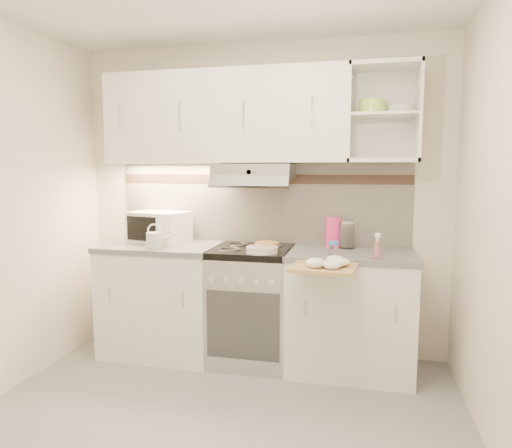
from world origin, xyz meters
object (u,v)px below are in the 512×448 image
Objects in this scene: microwave at (159,227)px; plate_stack at (262,250)px; watering_can at (155,240)px; glass_jar at (347,235)px; pink_pitcher at (334,232)px; electric_range at (252,305)px; cutting_board at (324,267)px; spray_bottle at (377,248)px.

plate_stack is (0.94, -0.30, -0.10)m from microwave.
watering_can reaches higher than plate_stack.
watering_can is 1.46m from glass_jar.
pink_pitcher reaches higher than watering_can.
glass_jar reaches higher than electric_range.
watering_can reaches higher than electric_range.
cutting_board is (-0.13, -0.59, -0.14)m from glass_jar.
electric_range is 4.26× the size of glass_jar.
pink_pitcher is 1.27× the size of spray_bottle.
microwave is 2.27× the size of watering_can.
microwave is at bearing 171.92° from electric_range.
glass_jar is (0.10, -0.02, -0.01)m from pink_pitcher.
glass_jar is at bearing -17.21° from pink_pitcher.
electric_range is at bearing 5.81° from microwave.
cutting_board is at bearing -102.04° from glass_jar.
glass_jar is at bearing 14.89° from microwave.
electric_range is 1.08m from spray_bottle.
watering_can is 1.07× the size of glass_jar.
watering_can is 0.56× the size of cutting_board.
pink_pitcher is 0.63m from cutting_board.
microwave is 2.16× the size of pink_pitcher.
cutting_board is (-0.02, -0.61, -0.15)m from pink_pitcher.
plate_stack is at bearing -3.67° from microwave.
electric_range is 0.91m from glass_jar.
cutting_board is (0.59, -0.45, 0.42)m from electric_range.
cutting_board is at bearing -23.33° from watering_can.
electric_range is 0.90m from watering_can.
microwave is at bearing -179.00° from glass_jar.
microwave is 1.27× the size of cutting_board.
plate_stack is at bearing -151.29° from pink_pitcher.
electric_range is 3.99× the size of watering_can.
microwave is 2.42× the size of glass_jar.
watering_can is 0.98× the size of plate_stack.
plate_stack is 0.57× the size of cutting_board.
pink_pitcher is (0.49, 0.34, 0.10)m from plate_stack.
pink_pitcher is (1.43, 0.05, -0.01)m from microwave.
glass_jar reaches higher than cutting_board.
microwave is 0.34m from watering_can.
microwave is (-0.82, 0.12, 0.58)m from electric_range.
microwave is 2.21× the size of plate_stack.
plate_stack is 0.68m from glass_jar.
plate_stack is 1.24× the size of spray_bottle.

